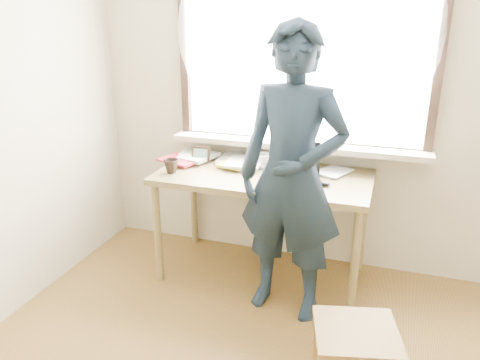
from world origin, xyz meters
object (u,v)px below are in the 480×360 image
(desk, at_px, (263,185))
(person, at_px, (292,177))
(mug_white, at_px, (263,160))
(mug_dark, at_px, (171,166))
(laptop, at_px, (294,171))
(work_chair, at_px, (356,341))

(desk, xyz_separation_m, person, (0.27, -0.34, 0.20))
(mug_white, bearing_deg, mug_dark, -148.77)
(mug_dark, bearing_deg, person, -10.41)
(laptop, relative_size, mug_white, 3.19)
(mug_white, bearing_deg, person, -57.80)
(laptop, xyz_separation_m, mug_dark, (-0.83, -0.14, -0.01))
(mug_dark, height_order, person, person)
(desk, distance_m, person, 0.48)
(mug_dark, bearing_deg, work_chair, -30.98)
(laptop, height_order, mug_white, laptop)
(mug_white, xyz_separation_m, work_chair, (0.80, -1.16, -0.49))
(desk, relative_size, mug_dark, 14.05)
(desk, relative_size, person, 0.81)
(desk, xyz_separation_m, laptop, (0.22, -0.03, 0.14))
(mug_dark, distance_m, person, 0.90)
(work_chair, bearing_deg, desk, 127.00)
(person, bearing_deg, mug_dark, 176.39)
(laptop, bearing_deg, mug_dark, -170.11)
(desk, distance_m, laptop, 0.26)
(work_chair, bearing_deg, mug_white, 124.57)
(person, bearing_deg, work_chair, -46.90)
(laptop, distance_m, person, 0.32)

